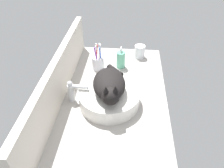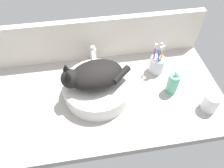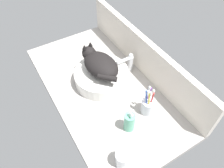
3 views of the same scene
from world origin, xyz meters
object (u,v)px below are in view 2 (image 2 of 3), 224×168
(cat, at_px, (94,75))
(faucet, at_px, (93,56))
(toothbrush_cup, at_px, (157,64))
(water_glass, at_px, (211,103))
(sink_basin, at_px, (98,88))
(soap_dispenser, at_px, (173,83))

(cat, distance_m, faucet, 0.22)
(toothbrush_cup, height_order, water_glass, toothbrush_cup)
(cat, bearing_deg, water_glass, -17.80)
(cat, relative_size, water_glass, 3.53)
(cat, distance_m, water_glass, 0.56)
(faucet, bearing_deg, sink_basin, -90.87)
(cat, relative_size, toothbrush_cup, 1.73)
(sink_basin, relative_size, faucet, 2.47)
(sink_basin, relative_size, toothbrush_cup, 1.80)
(sink_basin, height_order, faucet, faucet)
(faucet, height_order, soap_dispenser, soap_dispenser)
(soap_dispenser, distance_m, toothbrush_cup, 0.15)
(sink_basin, bearing_deg, water_glass, -18.53)
(faucet, xyz_separation_m, water_glass, (0.51, -0.37, -0.03))
(cat, bearing_deg, soap_dispenser, -5.78)
(sink_basin, xyz_separation_m, water_glass, (0.51, -0.17, -0.00))
(toothbrush_cup, bearing_deg, sink_basin, -162.03)
(sink_basin, height_order, water_glass, water_glass)
(soap_dispenser, bearing_deg, toothbrush_cup, 103.02)
(sink_basin, bearing_deg, cat, -167.82)
(faucet, relative_size, toothbrush_cup, 0.73)
(sink_basin, distance_m, soap_dispenser, 0.37)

